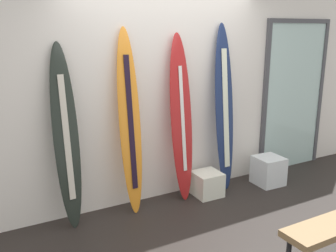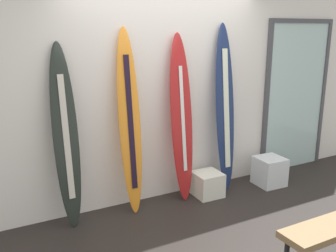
% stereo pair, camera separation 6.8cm
% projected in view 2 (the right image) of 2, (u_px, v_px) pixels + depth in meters
% --- Properties ---
extents(ground, '(8.00, 8.00, 0.04)m').
position_uv_depth(ground, '(221.00, 240.00, 3.82)').
color(ground, black).
extents(wall_back, '(7.20, 0.20, 2.80)m').
position_uv_depth(wall_back, '(162.00, 85.00, 4.58)').
color(wall_back, white).
rests_on(wall_back, ground).
extents(surfboard_charcoal, '(0.27, 0.30, 1.96)m').
position_uv_depth(surfboard_charcoal, '(66.00, 139.00, 3.88)').
color(surfboard_charcoal, '#242B25').
rests_on(surfboard_charcoal, ground).
extents(surfboard_sunset, '(0.26, 0.31, 2.11)m').
position_uv_depth(surfboard_sunset, '(130.00, 123.00, 4.18)').
color(surfboard_sunset, orange).
rests_on(surfboard_sunset, ground).
extents(surfboard_crimson, '(0.31, 0.30, 2.04)m').
position_uv_depth(surfboard_crimson, '(182.00, 120.00, 4.50)').
color(surfboard_crimson, '#B32020').
rests_on(surfboard_crimson, ground).
extents(surfboard_navy, '(0.29, 0.29, 2.15)m').
position_uv_depth(surfboard_navy, '(225.00, 109.00, 4.79)').
color(surfboard_navy, navy).
rests_on(surfboard_navy, ground).
extents(display_block_left, '(0.34, 0.34, 0.31)m').
position_uv_depth(display_block_left, '(207.00, 184.00, 4.76)').
color(display_block_left, white).
rests_on(display_block_left, ground).
extents(display_block_center, '(0.37, 0.37, 0.39)m').
position_uv_depth(display_block_center, '(269.00, 171.00, 5.09)').
color(display_block_center, white).
rests_on(display_block_center, ground).
extents(glass_door, '(1.20, 0.06, 2.21)m').
position_uv_depth(glass_door, '(296.00, 94.00, 5.53)').
color(glass_door, silver).
rests_on(glass_door, ground).
extents(bench, '(0.98, 0.30, 0.45)m').
position_uv_depth(bench, '(331.00, 231.00, 3.22)').
color(bench, olive).
rests_on(bench, ground).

